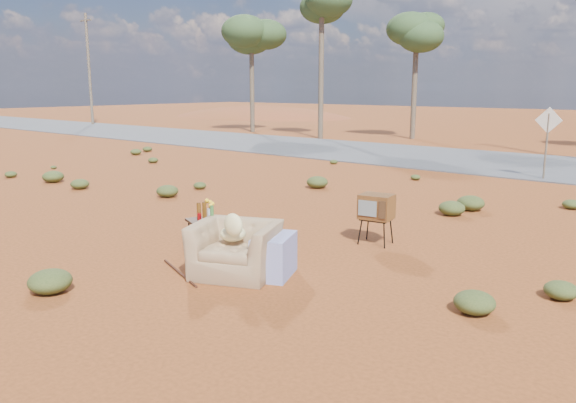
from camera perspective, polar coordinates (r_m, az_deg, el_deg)
The scene contains 13 objects.
ground at distance 9.04m, azimuth -6.26°, elevation -6.41°, with size 140.00×140.00×0.00m, color #93451D.
highway at distance 22.05m, azimuth 22.79°, elevation 3.48°, with size 140.00×7.00×0.04m, color #565659.
dirt_mound at distance 53.99m, azimuth -2.84°, elevation 8.61°, with size 26.00×18.00×2.00m, color brown.
armchair at distance 8.40m, azimuth -4.65°, elevation -4.22°, with size 1.58×1.40×1.07m.
tv_unit at distance 10.10m, azimuth 8.97°, elevation -0.59°, with size 0.62×0.53×0.91m.
side_table at distance 9.07m, azimuth -8.40°, elevation -1.63°, with size 0.64×0.64×0.99m.
rusty_bar at distance 8.71m, azimuth -10.95°, elevation -7.11°, with size 0.04×0.04×1.42m, color #4A2213.
road_sign at distance 18.63m, azimuth 24.88°, elevation 6.58°, with size 0.78×0.06×2.19m.
eucalyptus_far_left at distance 35.63m, azimuth -3.75°, elevation 16.64°, with size 3.20×3.20×7.10m.
eucalyptus_left at distance 31.17m, azimuth 3.46°, elevation 19.19°, with size 3.20×3.20×8.10m.
eucalyptus_near_left at distance 31.48m, azimuth 12.94°, elevation 16.16°, with size 3.20×3.20×6.60m.
utility_pole_west at distance 44.84m, azimuth -19.56°, elevation 12.68°, with size 1.40×0.20×8.00m.
scrub_patch at distance 12.81m, azimuth 5.27°, elevation -0.37°, with size 17.49×8.07×0.33m.
Camera 1 is at (6.17, -5.99, 2.78)m, focal length 35.00 mm.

